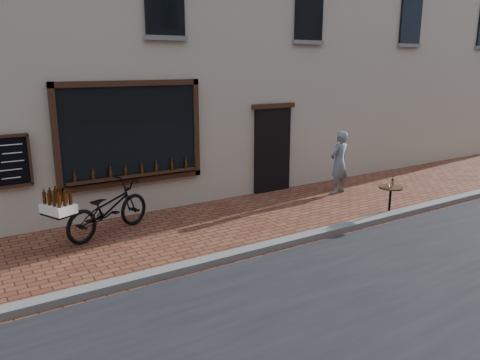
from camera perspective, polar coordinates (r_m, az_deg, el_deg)
ground at (r=8.86m, az=7.20°, el=-8.07°), size 90.00×90.00×0.00m
kerb at (r=8.98m, az=6.39°, el=-7.32°), size 90.00×0.25×0.12m
shop_building at (r=13.93m, az=-10.54°, el=20.75°), size 28.00×6.20×10.00m
cargo_bicycle at (r=9.60m, az=-15.99°, el=-3.39°), size 2.34×1.50×1.11m
bistro_table at (r=10.90m, az=17.86°, el=-1.75°), size 0.52×0.52×0.90m
pedestrian at (r=12.42m, az=12.00°, el=2.11°), size 0.66×0.49×1.63m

